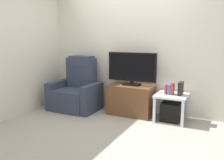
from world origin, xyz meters
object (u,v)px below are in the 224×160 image
(subwoofer_box, at_px, (171,112))
(book_rightmost, at_px, (172,89))
(game_console, at_px, (181,89))
(television, at_px, (132,68))
(recliner_armchair, at_px, (76,91))
(side_table, at_px, (172,99))
(book_middle, at_px, (169,89))
(tv_stand, at_px, (131,100))
(book_leftmost, at_px, (166,89))

(subwoofer_box, relative_size, book_rightmost, 1.56)
(book_rightmost, height_order, game_console, game_console)
(television, bearing_deg, book_rightmost, -5.10)
(subwoofer_box, height_order, game_console, game_console)
(recliner_armchair, xyz_separation_m, side_table, (1.93, 0.13, 0.03))
(subwoofer_box, bearing_deg, book_rightmost, -64.69)
(side_table, bearing_deg, recliner_armchair, -176.22)
(book_middle, bearing_deg, tv_stand, 175.99)
(television, xyz_separation_m, game_console, (0.92, -0.04, -0.30))
(recliner_armchair, bearing_deg, game_console, 10.21)
(subwoofer_box, distance_m, book_rightmost, 0.42)
(tv_stand, xyz_separation_m, side_table, (0.78, -0.03, 0.12))
(television, height_order, side_table, television)
(tv_stand, xyz_separation_m, book_leftmost, (0.68, -0.05, 0.28))
(book_middle, bearing_deg, recliner_armchair, -176.74)
(tv_stand, relative_size, book_leftmost, 4.86)
(side_table, height_order, book_leftmost, book_leftmost)
(subwoofer_box, height_order, book_middle, book_middle)
(recliner_armchair, relative_size, subwoofer_box, 3.29)
(game_console, bearing_deg, subwoofer_box, -176.05)
(book_middle, xyz_separation_m, book_rightmost, (0.05, 0.00, 0.02))
(side_table, bearing_deg, book_middle, -154.88)
(television, distance_m, book_rightmost, 0.85)
(television, relative_size, subwoofer_box, 2.90)
(tv_stand, distance_m, book_leftmost, 0.73)
(television, relative_size, recliner_armchair, 0.88)
(recliner_armchair, bearing_deg, book_rightmost, 9.59)
(recliner_armchair, distance_m, side_table, 1.93)
(game_console, bearing_deg, book_leftmost, -173.02)
(recliner_armchair, height_order, side_table, recliner_armchair)
(book_rightmost, xyz_separation_m, game_console, (0.14, 0.03, 0.01))
(recliner_armchair, xyz_separation_m, book_leftmost, (1.83, 0.11, 0.19))
(tv_stand, xyz_separation_m, television, (-0.00, 0.02, 0.61))
(television, height_order, game_console, television)
(television, height_order, book_leftmost, television)
(television, bearing_deg, subwoofer_box, -3.70)
(tv_stand, bearing_deg, television, 90.00)
(book_middle, bearing_deg, book_rightmost, 0.00)
(tv_stand, distance_m, subwoofer_box, 0.79)
(side_table, distance_m, book_middle, 0.17)
(television, relative_size, book_rightmost, 4.53)
(tv_stand, xyz_separation_m, recliner_armchair, (-1.15, -0.16, 0.09))
(recliner_armchair, relative_size, side_table, 2.00)
(book_leftmost, bearing_deg, game_console, 6.98)
(book_leftmost, bearing_deg, television, 174.08)
(tv_stand, bearing_deg, book_leftmost, -4.35)
(book_leftmost, relative_size, book_rightmost, 0.83)
(tv_stand, height_order, book_rightmost, book_rightmost)
(side_table, height_order, book_middle, book_middle)
(side_table, xyz_separation_m, book_middle, (-0.04, -0.02, 0.17))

